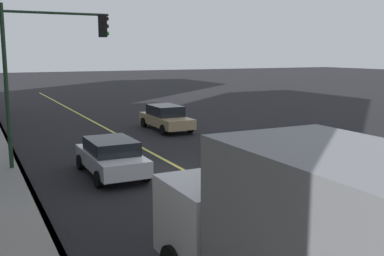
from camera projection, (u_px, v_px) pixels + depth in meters
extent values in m
plane|color=black|center=(189.00, 173.00, 17.47)|extent=(200.00, 200.00, 0.00)
cube|color=slate|center=(31.00, 191.00, 14.89)|extent=(80.00, 0.16, 0.15)
cube|color=#D8CC4C|center=(189.00, 173.00, 17.47)|extent=(80.00, 0.16, 0.01)
cube|color=tan|center=(166.00, 120.00, 27.16)|extent=(4.74, 1.74, 0.57)
cube|color=black|center=(165.00, 110.00, 27.19)|extent=(2.39, 1.60, 0.62)
cylinder|color=black|center=(190.00, 128.00, 26.20)|extent=(0.60, 0.22, 0.60)
cylinder|color=black|center=(163.00, 130.00, 25.45)|extent=(0.60, 0.22, 0.60)
cylinder|color=black|center=(169.00, 121.00, 28.96)|extent=(0.60, 0.22, 0.60)
cylinder|color=black|center=(144.00, 122.00, 28.21)|extent=(0.60, 0.22, 0.60)
cube|color=navy|center=(253.00, 157.00, 17.48)|extent=(4.03, 1.86, 0.64)
cube|color=black|center=(254.00, 143.00, 17.37)|extent=(2.03, 1.71, 0.47)
cylinder|color=black|center=(293.00, 170.00, 16.76)|extent=(0.60, 0.22, 0.60)
cylinder|color=black|center=(253.00, 176.00, 15.96)|extent=(0.60, 0.22, 0.60)
cylinder|color=black|center=(253.00, 155.00, 19.11)|extent=(0.60, 0.22, 0.60)
cylinder|color=black|center=(216.00, 160.00, 18.31)|extent=(0.60, 0.22, 0.60)
cube|color=silver|center=(111.00, 160.00, 17.08)|extent=(4.25, 1.77, 0.59)
cube|color=black|center=(111.00, 146.00, 16.96)|extent=(2.30, 1.63, 0.51)
cylinder|color=black|center=(80.00, 162.00, 17.98)|extent=(0.60, 0.22, 0.60)
cylinder|color=black|center=(122.00, 157.00, 18.75)|extent=(0.60, 0.22, 0.60)
cylinder|color=black|center=(99.00, 179.00, 15.51)|extent=(0.60, 0.22, 0.60)
cylinder|color=black|center=(146.00, 173.00, 16.27)|extent=(0.60, 0.22, 0.60)
cube|color=silver|center=(227.00, 218.00, 9.20)|extent=(2.05, 2.45, 1.65)
cylinder|color=black|center=(272.00, 245.00, 9.85)|extent=(0.90, 0.28, 0.90)
cylinder|color=#1E3823|center=(7.00, 90.00, 17.15)|extent=(0.16, 0.16, 6.46)
cylinder|color=#1E3823|center=(57.00, 13.00, 17.57)|extent=(0.10, 4.08, 0.10)
cube|color=black|center=(103.00, 26.00, 18.43)|extent=(0.28, 0.30, 0.90)
sphere|color=#360605|center=(107.00, 19.00, 18.46)|extent=(0.18, 0.18, 0.18)
sphere|color=#392905|center=(107.00, 26.00, 18.51)|extent=(0.18, 0.18, 0.18)
sphere|color=green|center=(107.00, 34.00, 18.56)|extent=(0.18, 0.18, 0.18)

